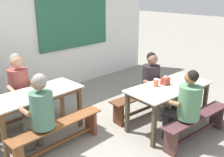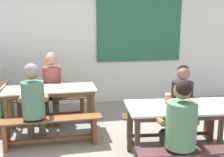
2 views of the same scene
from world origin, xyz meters
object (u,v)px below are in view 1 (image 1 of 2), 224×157
at_px(person_left_back_turned, 40,110).
at_px(person_center_facing, 20,86).
at_px(person_right_near_table, 153,80).
at_px(dining_table_far, 35,98).
at_px(person_near_front, 186,103).
at_px(bench_near_back, 144,101).
at_px(bench_far_front, 58,133).
at_px(soup_bowl, 48,90).
at_px(tissue_box, 165,81).
at_px(condiment_jar, 156,83).
at_px(bench_far_back, 21,109).
at_px(bench_near_front, 196,124).
at_px(dining_table_near, 169,90).

height_order(person_left_back_turned, person_center_facing, person_center_facing).
height_order(person_right_near_table, person_center_facing, person_center_facing).
height_order(dining_table_far, person_near_front, person_near_front).
relative_size(bench_near_back, person_near_front, 1.24).
distance_m(bench_far_front, soup_bowl, 0.74).
bearing_deg(tissue_box, bench_near_back, 85.86).
distance_m(person_right_near_table, tissue_box, 0.47).
distance_m(bench_far_front, condiment_jar, 1.79).
relative_size(bench_far_back, bench_near_front, 0.94).
relative_size(bench_far_front, person_near_front, 1.25).
height_order(person_right_near_table, person_near_front, person_near_front).
height_order(bench_near_back, tissue_box, tissue_box).
height_order(person_right_near_table, condiment_jar, person_right_near_table).
bearing_deg(bench_far_back, dining_table_far, -88.26).
distance_m(dining_table_near, bench_near_back, 0.71).
xyz_separation_m(bench_near_back, tissue_box, (-0.04, -0.48, 0.54)).
xyz_separation_m(person_center_facing, soup_bowl, (0.19, -0.58, 0.05)).
xyz_separation_m(bench_far_front, person_near_front, (1.49, -1.23, 0.42)).
bearing_deg(bench_far_front, person_right_near_table, -6.73).
relative_size(bench_far_front, condiment_jar, 11.46).
height_order(person_near_front, soup_bowl, person_near_front).
xyz_separation_m(dining_table_far, person_left_back_turned, (-0.22, -0.53, 0.05)).
xyz_separation_m(person_near_front, tissue_box, (0.31, 0.60, 0.13)).
relative_size(person_left_back_turned, soup_bowl, 8.44).
relative_size(bench_far_front, soup_bowl, 10.22).
bearing_deg(dining_table_near, condiment_jar, 140.15).
distance_m(bench_far_front, bench_near_back, 1.84).
relative_size(dining_table_far, tissue_box, 10.29).
bearing_deg(person_near_front, condiment_jar, 79.76).
height_order(person_center_facing, tissue_box, person_center_facing).
relative_size(bench_far_front, person_left_back_turned, 1.21).
height_order(bench_near_back, person_right_near_table, person_right_near_table).
xyz_separation_m(bench_near_front, person_center_facing, (-1.75, 2.42, 0.46)).
xyz_separation_m(bench_near_back, person_near_front, (-0.35, -1.08, 0.41)).
distance_m(bench_far_front, person_left_back_turned, 0.50).
height_order(bench_far_back, condiment_jar, condiment_jar).
bearing_deg(bench_near_front, dining_table_far, 132.72).
xyz_separation_m(person_near_front, condiment_jar, (0.12, 0.65, 0.13)).
bearing_deg(bench_far_back, bench_near_back, -35.19).
xyz_separation_m(person_left_back_turned, condiment_jar, (1.84, -0.63, 0.10)).
relative_size(person_right_near_table, person_near_front, 0.98).
height_order(bench_far_back, person_near_front, person_near_front).
bearing_deg(person_left_back_turned, bench_far_back, 79.85).
bearing_deg(dining_table_far, bench_near_front, -47.28).
distance_m(bench_far_front, person_near_front, 1.98).
relative_size(bench_far_back, condiment_jar, 10.51).
relative_size(dining_table_far, person_left_back_turned, 1.20).
distance_m(bench_far_back, bench_far_front, 1.17).
relative_size(dining_table_near, bench_far_front, 1.03).
xyz_separation_m(tissue_box, soup_bowl, (-1.62, 1.16, -0.05)).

